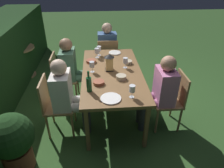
{
  "coord_description": "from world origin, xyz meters",
  "views": [
    {
      "loc": [
        -2.77,
        0.22,
        2.2
      ],
      "look_at": [
        0.0,
        0.0,
        0.52
      ],
      "focal_mm": 32.83,
      "sensor_mm": 36.0,
      "label": 1
    }
  ],
  "objects_px": {
    "plate_a": "(111,98)",
    "bowl_dip": "(91,61)",
    "person_in_green": "(72,67)",
    "person_in_pink": "(160,90)",
    "wine_glass_c": "(97,51)",
    "dining_table": "(112,75)",
    "ice_bucket": "(18,43)",
    "bowl_salad": "(121,77)",
    "chair_side_left_a": "(172,98)",
    "wine_glass_d": "(125,61)",
    "wine_glass_a": "(99,49)",
    "chair_head_far": "(108,57)",
    "plate_b": "(115,53)",
    "person_in_cream": "(67,94)",
    "green_bottle_on_table": "(89,84)",
    "chair_side_right_b": "(62,76)",
    "wine_glass_b": "(92,65)",
    "person_in_blue": "(107,47)",
    "lantern_centerpiece": "(109,61)",
    "bowl_bread": "(99,82)",
    "chair_side_right_a": "(54,104)",
    "wine_glass_e": "(132,89)",
    "bowl_olives": "(128,62)",
    "side_table": "(22,57)",
    "potted_plant_corner": "(12,141)"
  },
  "relations": [
    {
      "from": "dining_table",
      "to": "chair_side_left_a",
      "type": "distance_m",
      "value": 0.96
    },
    {
      "from": "side_table",
      "to": "chair_head_far",
      "type": "bearing_deg",
      "value": -97.3
    },
    {
      "from": "wine_glass_a",
      "to": "wine_glass_d",
      "type": "relative_size",
      "value": 1.0
    },
    {
      "from": "chair_side_right_b",
      "to": "wine_glass_b",
      "type": "height_order",
      "value": "wine_glass_b"
    },
    {
      "from": "wine_glass_b",
      "to": "plate_a",
      "type": "distance_m",
      "value": 0.77
    },
    {
      "from": "wine_glass_c",
      "to": "person_in_blue",
      "type": "bearing_deg",
      "value": -15.43
    },
    {
      "from": "chair_side_left_a",
      "to": "wine_glass_a",
      "type": "bearing_deg",
      "value": 44.29
    },
    {
      "from": "person_in_green",
      "to": "bowl_salad",
      "type": "height_order",
      "value": "person_in_green"
    },
    {
      "from": "person_in_pink",
      "to": "wine_glass_b",
      "type": "relative_size",
      "value": 6.8
    },
    {
      "from": "person_in_green",
      "to": "wine_glass_e",
      "type": "height_order",
      "value": "person_in_green"
    },
    {
      "from": "dining_table",
      "to": "chair_head_far",
      "type": "relative_size",
      "value": 2.07
    },
    {
      "from": "wine_glass_e",
      "to": "bowl_salad",
      "type": "bearing_deg",
      "value": 9.82
    },
    {
      "from": "chair_side_right_a",
      "to": "wine_glass_e",
      "type": "distance_m",
      "value": 1.14
    },
    {
      "from": "green_bottle_on_table",
      "to": "wine_glass_a",
      "type": "relative_size",
      "value": 1.72
    },
    {
      "from": "person_in_pink",
      "to": "person_in_green",
      "type": "bearing_deg",
      "value": 57.96
    },
    {
      "from": "plate_b",
      "to": "ice_bucket",
      "type": "distance_m",
      "value": 2.04
    },
    {
      "from": "wine_glass_a",
      "to": "plate_a",
      "type": "distance_m",
      "value": 1.37
    },
    {
      "from": "lantern_centerpiece",
      "to": "chair_side_left_a",
      "type": "bearing_deg",
      "value": -117.55
    },
    {
      "from": "chair_side_right_b",
      "to": "green_bottle_on_table",
      "type": "height_order",
      "value": "green_bottle_on_table"
    },
    {
      "from": "person_in_green",
      "to": "lantern_centerpiece",
      "type": "height_order",
      "value": "person_in_green"
    },
    {
      "from": "green_bottle_on_table",
      "to": "side_table",
      "type": "bearing_deg",
      "value": 37.97
    },
    {
      "from": "person_in_cream",
      "to": "green_bottle_on_table",
      "type": "xyz_separation_m",
      "value": [
        -0.12,
        -0.31,
        0.22
      ]
    },
    {
      "from": "ice_bucket",
      "to": "person_in_blue",
      "type": "bearing_deg",
      "value": -91.12
    },
    {
      "from": "person_in_pink",
      "to": "wine_glass_c",
      "type": "relative_size",
      "value": 6.8
    },
    {
      "from": "dining_table",
      "to": "chair_head_far",
      "type": "distance_m",
      "value": 1.17
    },
    {
      "from": "dining_table",
      "to": "chair_side_left_a",
      "type": "height_order",
      "value": "chair_side_left_a"
    },
    {
      "from": "side_table",
      "to": "bowl_bread",
      "type": "bearing_deg",
      "value": -137.1
    },
    {
      "from": "person_in_green",
      "to": "plate_b",
      "type": "relative_size",
      "value": 5.23
    },
    {
      "from": "person_in_green",
      "to": "bowl_dip",
      "type": "bearing_deg",
      "value": -98.77
    },
    {
      "from": "dining_table",
      "to": "potted_plant_corner",
      "type": "height_order",
      "value": "potted_plant_corner"
    },
    {
      "from": "chair_head_far",
      "to": "wine_glass_b",
      "type": "height_order",
      "value": "wine_glass_b"
    },
    {
      "from": "wine_glass_c",
      "to": "bowl_salad",
      "type": "xyz_separation_m",
      "value": [
        -0.79,
        -0.33,
        -0.09
      ]
    },
    {
      "from": "chair_side_left_a",
      "to": "person_in_pink",
      "type": "distance_m",
      "value": 0.25
    },
    {
      "from": "bowl_dip",
      "to": "person_in_blue",
      "type": "bearing_deg",
      "value": -17.98
    },
    {
      "from": "person_in_pink",
      "to": "green_bottle_on_table",
      "type": "xyz_separation_m",
      "value": [
        -0.12,
        0.98,
        0.22
      ]
    },
    {
      "from": "person_in_pink",
      "to": "side_table",
      "type": "height_order",
      "value": "person_in_pink"
    },
    {
      "from": "chair_side_left_a",
      "to": "person_in_blue",
      "type": "relative_size",
      "value": 0.76
    },
    {
      "from": "plate_b",
      "to": "bowl_bread",
      "type": "bearing_deg",
      "value": 163.53
    },
    {
      "from": "dining_table",
      "to": "bowl_salad",
      "type": "distance_m",
      "value": 0.28
    },
    {
      "from": "bowl_olives",
      "to": "wine_glass_d",
      "type": "bearing_deg",
      "value": 156.34
    },
    {
      "from": "chair_side_right_b",
      "to": "wine_glass_e",
      "type": "relative_size",
      "value": 5.15
    },
    {
      "from": "plate_a",
      "to": "bowl_olives",
      "type": "height_order",
      "value": "bowl_olives"
    },
    {
      "from": "plate_a",
      "to": "bowl_dip",
      "type": "height_order",
      "value": "bowl_dip"
    },
    {
      "from": "person_in_blue",
      "to": "wine_glass_b",
      "type": "xyz_separation_m",
      "value": [
        -1.33,
        0.3,
        0.22
      ]
    },
    {
      "from": "green_bottle_on_table",
      "to": "ice_bucket",
      "type": "xyz_separation_m",
      "value": [
        1.9,
        1.49,
        -0.1
      ]
    },
    {
      "from": "dining_table",
      "to": "ice_bucket",
      "type": "xyz_separation_m",
      "value": [
        1.38,
        1.82,
        0.07
      ]
    },
    {
      "from": "wine_glass_d",
      "to": "bowl_dip",
      "type": "xyz_separation_m",
      "value": [
        0.24,
        0.54,
        -0.09
      ]
    },
    {
      "from": "chair_side_left_a",
      "to": "wine_glass_d",
      "type": "xyz_separation_m",
      "value": [
        0.52,
        0.62,
        0.38
      ]
    },
    {
      "from": "dining_table",
      "to": "green_bottle_on_table",
      "type": "relative_size",
      "value": 6.21
    },
    {
      "from": "person_in_blue",
      "to": "bowl_dip",
      "type": "height_order",
      "value": "person_in_blue"
    }
  ]
}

